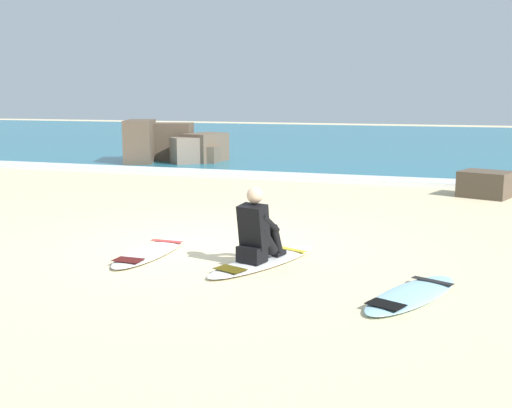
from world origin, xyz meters
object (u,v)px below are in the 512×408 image
Objects in this scene: surfer_seated at (257,232)px; surfboard_spare_near at (150,252)px; surfboard_main at (264,261)px; shoreline_rock at (486,184)px; surfboard_spare_far at (412,294)px.

surfboard_spare_near is (-1.56, 0.06, -0.40)m from surfer_seated.
surfboard_main is at bearing 2.15° from surfboard_spare_near.
shoreline_rock is at bearing 66.38° from surfer_seated.
shoreline_rock reaches higher than surfboard_spare_far.
surfer_seated is 7.29m from shoreline_rock.
surfboard_spare_far is at bearing -97.30° from shoreline_rock.
surfboard_spare_near and surfboard_spare_far have the same top height.
surfboard_spare_near is at bearing -177.85° from surfboard_main.
surfboard_main is 1.17× the size of surfboard_spare_far.
surfboard_main is at bearing 157.17° from surfboard_spare_far.
surfer_seated is at bearing -2.08° from surfboard_spare_near.
surfer_seated is 1.61m from surfboard_spare_near.
surfboard_spare_far is at bearing -22.83° from surfboard_main.
surfer_seated is 0.95× the size of shoreline_rock.
surfer_seated reaches higher than surfboard_spare_far.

